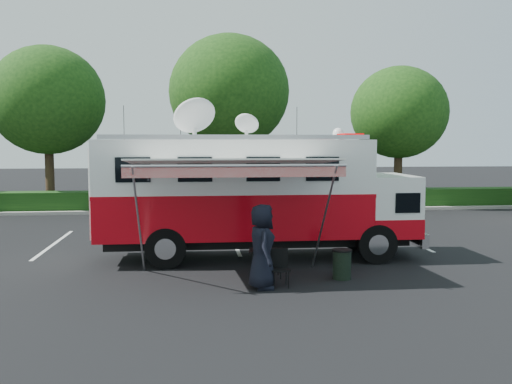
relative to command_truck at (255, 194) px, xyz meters
The scene contains 9 objects.
ground_plane 1.90m from the command_truck, ahead, with size 120.00×120.00×0.00m, color black.
back_border 13.33m from the command_truck, 84.58° to the left, with size 60.00×6.14×8.87m.
stall_lines 3.57m from the command_truck, 97.97° to the left, with size 24.12×5.50×0.01m.
command_truck is the anchor object (origin of this frame).
awning 2.92m from the command_truck, 107.41° to the right, with size 5.04×2.60×3.04m.
person 3.97m from the command_truck, 93.58° to the right, with size 0.96×0.63×1.97m, color black.
folding_table 2.73m from the command_truck, 89.88° to the right, with size 0.91×0.70×0.71m.
folding_chair 3.58m from the command_truck, 86.10° to the right, with size 0.43×0.45×0.88m.
trash_bin 3.68m from the command_truck, 56.07° to the right, with size 0.49×0.49×0.74m.
Camera 1 is at (-1.85, -16.37, 3.38)m, focal length 40.00 mm.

